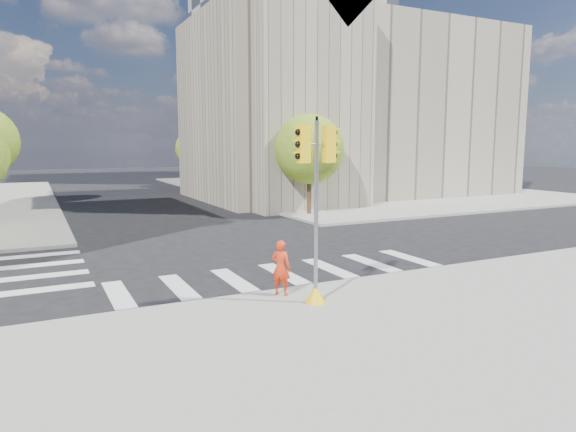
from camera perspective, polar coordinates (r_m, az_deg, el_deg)
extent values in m
plane|color=black|center=(19.34, -2.85, -5.07)|extent=(160.00, 160.00, 0.00)
cube|color=gray|center=(10.71, 22.63, -16.34)|extent=(30.00, 14.00, 0.15)
cube|color=gray|center=(51.47, 5.94, 3.20)|extent=(28.00, 40.00, 0.15)
cube|color=#9E937D|center=(44.69, 6.97, 11.34)|extent=(26.00, 14.00, 14.00)
cube|color=#9E937D|center=(36.35, 0.63, 12.17)|extent=(8.00, 8.00, 14.00)
cube|color=#9EA0A3|center=(67.06, -0.03, 17.15)|extent=(20.00, 18.00, 30.00)
cylinder|color=#382616|center=(31.30, 2.35, 2.18)|extent=(0.28, 0.28, 2.38)
sphere|color=#437722|center=(31.14, 2.38, 7.44)|extent=(4.20, 4.20, 4.20)
cylinder|color=#382616|center=(42.16, -5.56, 3.76)|extent=(0.28, 0.28, 2.52)
sphere|color=#437722|center=(42.04, -5.62, 7.97)|extent=(4.60, 4.60, 4.60)
cylinder|color=#382616|center=(53.52, -10.19, 4.44)|extent=(0.28, 0.28, 2.27)
sphere|color=#437722|center=(53.42, -10.26, 7.37)|extent=(4.00, 4.00, 4.00)
cylinder|color=black|center=(34.91, -0.09, 7.66)|extent=(0.12, 0.12, 8.00)
cube|color=black|center=(35.11, -0.09, 14.20)|extent=(0.35, 0.18, 0.22)
cylinder|color=black|center=(47.86, -7.65, 7.69)|extent=(0.12, 0.12, 8.00)
cube|color=black|center=(48.00, -7.74, 12.47)|extent=(0.35, 0.18, 0.22)
cone|color=yellow|center=(13.92, 3.07, -8.61)|extent=(0.56, 0.56, 0.50)
cylinder|color=gray|center=(13.46, 3.14, 0.23)|extent=(0.11, 0.11, 4.82)
cylinder|color=black|center=(13.35, 3.22, 10.75)|extent=(0.07, 0.07, 0.12)
cylinder|color=gray|center=(13.33, 3.20, 7.96)|extent=(0.90, 0.08, 0.06)
cube|color=yellow|center=(13.14, 1.76, 7.97)|extent=(0.30, 0.23, 0.95)
cube|color=yellow|center=(13.53, 4.59, 7.95)|extent=(0.30, 0.23, 0.95)
imported|color=red|center=(14.47, -0.79, -5.75)|extent=(0.66, 0.68, 1.57)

